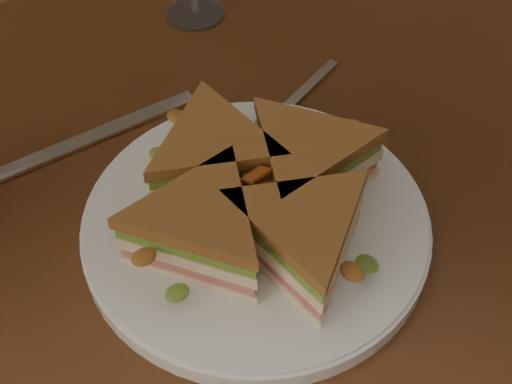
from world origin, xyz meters
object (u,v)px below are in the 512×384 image
at_px(table, 220,270).
at_px(knife, 85,141).
at_px(sandwich_wedges, 256,196).
at_px(spoon, 258,135).
at_px(plate, 256,225).

distance_m(table, knife, 0.18).
relative_size(sandwich_wedges, spoon, 1.39).
relative_size(table, knife, 5.57).
xyz_separation_m(sandwich_wedges, knife, (-0.07, 0.18, -0.04)).
distance_m(plate, spoon, 0.11).
bearing_deg(knife, sandwich_wedges, -66.49).
bearing_deg(plate, sandwich_wedges, 180.00).
bearing_deg(plate, table, 103.23).
xyz_separation_m(plate, knife, (-0.07, 0.18, -0.01)).
height_order(plate, spoon, plate).
height_order(table, knife, knife).
distance_m(sandwich_wedges, knife, 0.20).
relative_size(table, plate, 4.16).
relative_size(sandwich_wedges, knife, 1.15).
distance_m(table, plate, 0.12).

